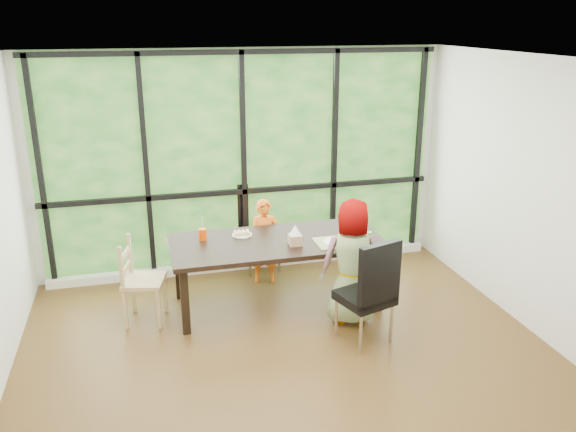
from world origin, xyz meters
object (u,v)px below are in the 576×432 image
object	(u,v)px
chair_window_leather	(260,228)
child_older	(354,262)
plate_near	(336,242)
chair_interior_leather	(365,290)
chair_end_beech	(144,281)
child_toddler	(265,241)
plate_far	(242,235)
orange_cup	(203,234)
dining_table	(277,272)
tissue_box	(295,240)
green_cup	(368,237)

from	to	relation	value
chair_window_leather	child_older	bearing A→B (deg)	-72.43
child_older	plate_near	world-z (taller)	child_older
chair_interior_leather	chair_end_beech	bearing A→B (deg)	-42.56
child_toddler	plate_far	bearing A→B (deg)	-124.12
chair_window_leather	child_older	xyz separation A→B (m)	(0.65, -1.55, 0.12)
child_toddler	orange_cup	distance (m)	0.92
dining_table	chair_window_leather	distance (m)	0.99
child_older	tissue_box	bearing A→B (deg)	-25.09
chair_interior_leather	green_cup	size ratio (longest dim) A/B	10.09
chair_interior_leather	green_cup	bearing A→B (deg)	-131.40
orange_cup	green_cup	bearing A→B (deg)	-15.88
dining_table	chair_end_beech	distance (m)	1.42
plate_near	plate_far	bearing A→B (deg)	153.47
child_toddler	tissue_box	world-z (taller)	child_toddler
tissue_box	green_cup	bearing A→B (deg)	-7.33
plate_near	tissue_box	size ratio (longest dim) A/B	2.07
child_toddler	child_older	world-z (taller)	child_older
plate_far	orange_cup	xyz separation A→B (m)	(-0.43, -0.03, 0.06)
plate_far	green_cup	bearing A→B (deg)	-21.95
plate_near	chair_end_beech	bearing A→B (deg)	174.26
chair_interior_leather	chair_end_beech	xyz separation A→B (m)	(-2.05, 0.95, -0.09)
dining_table	tissue_box	distance (m)	0.49
chair_end_beech	orange_cup	size ratio (longest dim) A/B	7.11
green_cup	plate_near	bearing A→B (deg)	171.86
chair_end_beech	green_cup	distance (m)	2.40
orange_cup	chair_interior_leather	bearing A→B (deg)	-40.03
child_toddler	green_cup	bearing A→B (deg)	-35.20
dining_table	chair_end_beech	xyz separation A→B (m)	(-1.41, -0.03, 0.08)
dining_table	child_older	size ratio (longest dim) A/B	1.72
plate_far	tissue_box	bearing A→B (deg)	-40.00
chair_window_leather	orange_cup	bearing A→B (deg)	-140.89
dining_table	green_cup	size ratio (longest dim) A/B	21.22
dining_table	plate_near	size ratio (longest dim) A/B	8.32
child_toddler	orange_cup	xyz separation A→B (m)	(-0.77, -0.40, 0.30)
plate_near	orange_cup	xyz separation A→B (m)	(-1.36, 0.44, 0.05)
child_older	tissue_box	size ratio (longest dim) A/B	10.01
chair_end_beech	plate_near	world-z (taller)	chair_end_beech
chair_interior_leather	chair_end_beech	world-z (taller)	chair_interior_leather
green_cup	chair_interior_leather	bearing A→B (deg)	-113.57
dining_table	green_cup	distance (m)	1.07
child_older	chair_window_leather	bearing A→B (deg)	-54.93
orange_cup	tissue_box	bearing A→B (deg)	-22.61
chair_window_leather	orange_cup	xyz separation A→B (m)	(-0.78, -0.77, 0.27)
plate_far	chair_window_leather	bearing A→B (deg)	64.61
chair_interior_leather	child_toddler	world-z (taller)	chair_interior_leather
green_cup	child_older	bearing A→B (deg)	-133.04
chair_interior_leather	child_toddler	size ratio (longest dim) A/B	1.06
chair_end_beech	child_older	size ratio (longest dim) A/B	0.68
plate_far	green_cup	distance (m)	1.38
chair_window_leather	child_toddler	bearing A→B (deg)	-98.06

